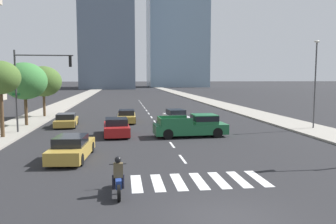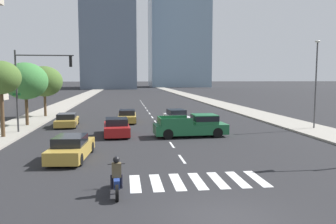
# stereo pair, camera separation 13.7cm
# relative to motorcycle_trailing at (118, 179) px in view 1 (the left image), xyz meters

# --- Properties ---
(ground_plane) EXTENTS (800.00, 800.00, 0.00)m
(ground_plane) POSITION_rel_motorcycle_trailing_xyz_m (3.44, -2.93, -0.58)
(ground_plane) COLOR #232326
(sidewalk_east) EXTENTS (4.00, 260.00, 0.15)m
(sidewalk_east) POSITION_rel_motorcycle_trailing_xyz_m (16.20, 27.07, -0.51)
(sidewalk_east) COLOR gray
(sidewalk_east) RESTS_ON ground
(sidewalk_west) EXTENTS (4.00, 260.00, 0.15)m
(sidewalk_west) POSITION_rel_motorcycle_trailing_xyz_m (-9.31, 27.07, -0.51)
(sidewalk_west) COLOR gray
(sidewalk_west) RESTS_ON ground
(crosswalk_near) EXTENTS (5.85, 2.44, 0.01)m
(crosswalk_near) POSITION_rel_motorcycle_trailing_xyz_m (3.44, 1.17, -0.58)
(crosswalk_near) COLOR silver
(crosswalk_near) RESTS_ON ground
(lane_divider_center) EXTENTS (0.14, 50.00, 0.01)m
(lane_divider_center) POSITION_rel_motorcycle_trailing_xyz_m (3.44, 29.17, -0.58)
(lane_divider_center) COLOR silver
(lane_divider_center) RESTS_ON ground
(motorcycle_trailing) EXTENTS (0.70, 2.23, 1.49)m
(motorcycle_trailing) POSITION_rel_motorcycle_trailing_xyz_m (0.00, 0.00, 0.00)
(motorcycle_trailing) COLOR black
(motorcycle_trailing) RESTS_ON ground
(pickup_truck) EXTENTS (5.59, 2.20, 1.67)m
(pickup_truck) POSITION_rel_motorcycle_trailing_xyz_m (5.56, 12.18, 0.23)
(pickup_truck) COLOR #1E6038
(pickup_truck) RESTS_ON ground
(sedan_red_0) EXTENTS (2.09, 4.58, 1.37)m
(sedan_red_0) POSITION_rel_motorcycle_trailing_xyz_m (-0.30, 13.39, 0.05)
(sedan_red_0) COLOR maroon
(sedan_red_0) RESTS_ON ground
(sedan_gold_1) EXTENTS (1.86, 4.78, 1.26)m
(sedan_gold_1) POSITION_rel_motorcycle_trailing_xyz_m (0.59, 21.17, 0.00)
(sedan_gold_1) COLOR #B28E38
(sedan_gold_1) RESTS_ON ground
(sedan_gold_2) EXTENTS (2.02, 4.29, 1.22)m
(sedan_gold_2) POSITION_rel_motorcycle_trailing_xyz_m (-4.90, 18.82, -0.02)
(sedan_gold_2) COLOR #B28E38
(sedan_gold_2) RESTS_ON ground
(sedan_gold_3) EXTENTS (2.15, 4.72, 1.32)m
(sedan_gold_3) POSITION_rel_motorcycle_trailing_xyz_m (-2.60, 5.99, 0.03)
(sedan_gold_3) COLOR #B28E38
(sedan_gold_3) RESTS_ON ground
(sedan_white_4) EXTENTS (2.22, 4.77, 1.35)m
(sedan_white_4) POSITION_rel_motorcycle_trailing_xyz_m (5.41, 19.68, 0.04)
(sedan_white_4) COLOR silver
(sedan_white_4) RESTS_ON ground
(traffic_signal_far) EXTENTS (4.77, 0.28, 6.47)m
(traffic_signal_far) POSITION_rel_motorcycle_trailing_xyz_m (-6.53, 15.25, 3.98)
(traffic_signal_far) COLOR #333335
(traffic_signal_far) RESTS_ON sidewalk_west
(street_lamp_east) EXTENTS (0.50, 0.24, 7.44)m
(street_lamp_east) POSITION_rel_motorcycle_trailing_xyz_m (16.50, 14.12, 3.88)
(street_lamp_east) COLOR #3F3F42
(street_lamp_east) RESTS_ON sidewalk_east
(street_tree_nearest) EXTENTS (2.85, 2.85, 5.53)m
(street_tree_nearest) POSITION_rel_motorcycle_trailing_xyz_m (-8.51, 13.02, 3.86)
(street_tree_nearest) COLOR #4C3823
(street_tree_nearest) RESTS_ON sidewalk_west
(street_tree_second) EXTENTS (3.93, 3.93, 5.68)m
(street_tree_second) POSITION_rel_motorcycle_trailing_xyz_m (-8.51, 19.25, 3.57)
(street_tree_second) COLOR #4C3823
(street_tree_second) RESTS_ON sidewalk_west
(street_tree_third) EXTENTS (3.99, 3.99, 5.60)m
(street_tree_third) POSITION_rel_motorcycle_trailing_xyz_m (-8.51, 26.51, 3.46)
(street_tree_third) COLOR #4C3823
(street_tree_third) RESTS_ON sidewalk_west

